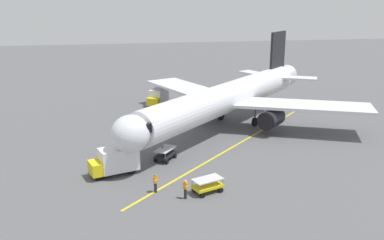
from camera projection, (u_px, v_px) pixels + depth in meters
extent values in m
plane|color=#565659|center=(235.00, 124.00, 56.69)|extent=(220.00, 220.00, 0.00)
cube|color=yellow|center=(240.00, 143.00, 49.10)|extent=(28.67, 28.24, 0.01)
cylinder|color=silver|center=(227.00, 98.00, 53.62)|extent=(26.89, 26.56, 3.80)
ellipsoid|color=silver|center=(131.00, 134.00, 39.22)|extent=(5.38, 5.38, 3.61)
cone|color=silver|center=(284.00, 76.00, 68.25)|extent=(4.54, 4.54, 3.42)
cube|color=black|center=(140.00, 125.00, 40.17)|extent=(3.41, 3.42, 0.90)
cube|color=silver|center=(301.00, 105.00, 52.09)|extent=(17.71, 11.55, 0.36)
cylinder|color=black|center=(271.00, 118.00, 51.84)|extent=(4.04, 4.02, 2.30)
cylinder|color=black|center=(265.00, 122.00, 50.45)|extent=(1.62, 1.64, 2.10)
cube|color=silver|center=(189.00, 89.00, 61.37)|extent=(11.34, 17.74, 0.36)
cylinder|color=black|center=(194.00, 105.00, 58.15)|extent=(4.04, 4.02, 2.30)
cylinder|color=black|center=(187.00, 108.00, 56.77)|extent=(1.62, 1.64, 2.10)
cube|color=black|center=(278.00, 55.00, 64.82)|extent=(3.67, 3.62, 7.20)
cube|color=silver|center=(295.00, 78.00, 63.73)|extent=(6.79, 5.08, 0.24)
cube|color=silver|center=(257.00, 74.00, 67.22)|extent=(5.01, 6.80, 0.24)
cylinder|color=slate|center=(162.00, 144.00, 43.59)|extent=(0.24, 0.24, 2.77)
cylinder|color=black|center=(162.00, 156.00, 43.98)|extent=(0.81, 0.81, 0.70)
cylinder|color=slate|center=(255.00, 112.00, 55.18)|extent=(0.24, 0.24, 2.77)
cylinder|color=black|center=(255.00, 122.00, 55.56)|extent=(1.10, 1.09, 1.10)
cylinder|color=slate|center=(221.00, 106.00, 58.01)|extent=(0.24, 0.24, 2.77)
cylinder|color=black|center=(221.00, 116.00, 58.39)|extent=(1.10, 1.09, 1.10)
cylinder|color=#23232D|center=(185.00, 194.00, 35.29)|extent=(0.26, 0.26, 0.88)
cube|color=orange|center=(185.00, 186.00, 35.08)|extent=(0.44, 0.44, 0.60)
cube|color=silver|center=(185.00, 186.00, 35.08)|extent=(0.46, 0.46, 0.10)
sphere|color=beige|center=(185.00, 181.00, 34.96)|extent=(0.22, 0.22, 0.22)
cylinder|color=#23232D|center=(156.00, 188.00, 36.44)|extent=(0.26, 0.26, 0.88)
cube|color=orange|center=(155.00, 180.00, 36.24)|extent=(0.45, 0.42, 0.60)
cube|color=silver|center=(155.00, 180.00, 36.24)|extent=(0.47, 0.44, 0.10)
sphere|color=#9E7051|center=(155.00, 175.00, 36.12)|extent=(0.22, 0.22, 0.22)
cube|color=yellow|center=(154.00, 101.00, 64.67)|extent=(2.49, 2.42, 1.20)
cube|color=black|center=(152.00, 101.00, 63.98)|extent=(1.55, 0.99, 0.70)
cube|color=silver|center=(159.00, 96.00, 66.30)|extent=(3.53, 4.12, 2.20)
cylinder|color=black|center=(157.00, 106.00, 64.41)|extent=(0.64, 0.85, 0.84)
cylinder|color=black|center=(150.00, 105.00, 64.81)|extent=(0.64, 0.85, 0.84)
cylinder|color=black|center=(165.00, 101.00, 67.31)|extent=(0.64, 0.85, 0.84)
cylinder|color=black|center=(158.00, 101.00, 67.72)|extent=(0.64, 0.85, 0.84)
cube|color=yellow|center=(208.00, 186.00, 36.42)|extent=(2.93, 2.23, 0.24)
cube|color=silver|center=(208.00, 179.00, 36.23)|extent=(2.93, 2.23, 0.08)
cylinder|color=slate|center=(200.00, 188.00, 35.19)|extent=(0.06, 0.06, 0.55)
cylinder|color=slate|center=(192.00, 183.00, 36.21)|extent=(0.06, 0.06, 0.55)
cylinder|color=slate|center=(223.00, 181.00, 36.41)|extent=(0.06, 0.06, 0.55)
cylinder|color=slate|center=(215.00, 177.00, 37.42)|extent=(0.06, 0.06, 0.55)
cylinder|color=black|center=(202.00, 195.00, 35.50)|extent=(0.50, 0.39, 0.44)
cylinder|color=black|center=(194.00, 189.00, 36.56)|extent=(0.50, 0.39, 0.44)
cylinder|color=black|center=(221.00, 190.00, 36.46)|extent=(0.50, 0.39, 0.44)
cylinder|color=black|center=(212.00, 185.00, 37.52)|extent=(0.50, 0.39, 0.44)
cube|color=black|center=(165.00, 155.00, 43.73)|extent=(2.64, 2.93, 0.24)
cube|color=silver|center=(165.00, 149.00, 43.55)|extent=(2.64, 2.93, 0.08)
cylinder|color=slate|center=(165.00, 156.00, 42.33)|extent=(0.06, 0.06, 0.55)
cylinder|color=slate|center=(154.00, 154.00, 42.82)|extent=(0.06, 0.06, 0.55)
cylinder|color=slate|center=(176.00, 149.00, 44.43)|extent=(0.06, 0.06, 0.55)
cylinder|color=slate|center=(165.00, 147.00, 44.92)|extent=(0.06, 0.06, 0.55)
cylinder|color=black|center=(167.00, 162.00, 42.74)|extent=(0.46, 0.50, 0.44)
cylinder|color=black|center=(156.00, 160.00, 43.25)|extent=(0.46, 0.50, 0.44)
cylinder|color=black|center=(175.00, 156.00, 44.40)|extent=(0.46, 0.50, 0.44)
cylinder|color=black|center=(164.00, 154.00, 44.92)|extent=(0.46, 0.50, 0.44)
cube|color=yellow|center=(99.00, 167.00, 39.29)|extent=(2.19, 2.32, 1.20)
cube|color=black|center=(92.00, 167.00, 38.92)|extent=(0.66, 1.67, 0.70)
cube|color=silver|center=(119.00, 159.00, 40.04)|extent=(4.03, 2.98, 2.20)
cylinder|color=black|center=(99.00, 176.00, 38.79)|extent=(0.88, 0.49, 0.84)
cylinder|color=black|center=(95.00, 171.00, 39.89)|extent=(0.88, 0.49, 0.84)
cylinder|color=black|center=(131.00, 170.00, 40.25)|extent=(0.88, 0.49, 0.84)
cylinder|color=black|center=(127.00, 165.00, 41.35)|extent=(0.88, 0.49, 0.84)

